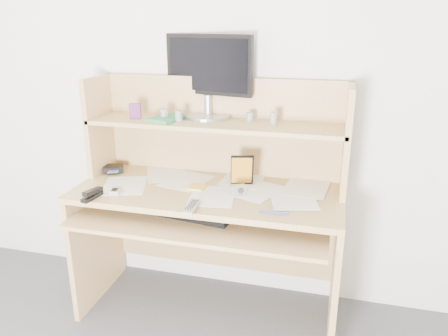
% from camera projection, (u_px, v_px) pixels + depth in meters
% --- Properties ---
extents(back_wall, '(3.60, 0.04, 2.50)m').
position_uv_depth(back_wall, '(223.00, 86.00, 2.42)').
color(back_wall, silver).
rests_on(back_wall, floor).
extents(desk, '(1.40, 0.70, 1.30)m').
position_uv_depth(desk, '(212.00, 194.00, 2.38)').
color(desk, tan).
rests_on(desk, floor).
extents(paper_clutter, '(1.32, 0.54, 0.01)m').
position_uv_depth(paper_clutter, '(207.00, 189.00, 2.29)').
color(paper_clutter, silver).
rests_on(paper_clutter, desk).
extents(keyboard, '(0.52, 0.25, 0.03)m').
position_uv_depth(keyboard, '(187.00, 211.00, 2.24)').
color(keyboard, black).
rests_on(keyboard, desk).
extents(tv_remote, '(0.06, 0.17, 0.02)m').
position_uv_depth(tv_remote, '(192.00, 207.00, 2.04)').
color(tv_remote, gray).
rests_on(tv_remote, paper_clutter).
extents(flip_phone, '(0.06, 0.09, 0.02)m').
position_uv_depth(flip_phone, '(116.00, 190.00, 2.24)').
color(flip_phone, '#BBBBBE').
rests_on(flip_phone, paper_clutter).
extents(stapler, '(0.05, 0.14, 0.04)m').
position_uv_depth(stapler, '(92.00, 194.00, 2.17)').
color(stapler, black).
rests_on(stapler, paper_clutter).
extents(wallet, '(0.15, 0.14, 0.03)m').
position_uv_depth(wallet, '(113.00, 168.00, 2.56)').
color(wallet, black).
rests_on(wallet, paper_clutter).
extents(sticky_note_pad, '(0.09, 0.09, 0.01)m').
position_uv_depth(sticky_note_pad, '(197.00, 187.00, 2.31)').
color(sticky_note_pad, gold).
rests_on(sticky_note_pad, desk).
extents(digital_camera, '(0.08, 0.06, 0.05)m').
position_uv_depth(digital_camera, '(237.00, 190.00, 2.21)').
color(digital_camera, '#A5A5A7').
rests_on(digital_camera, paper_clutter).
extents(game_case, '(0.12, 0.04, 0.17)m').
position_uv_depth(game_case, '(242.00, 170.00, 2.31)').
color(game_case, black).
rests_on(game_case, paper_clutter).
extents(blue_pen, '(0.14, 0.01, 0.01)m').
position_uv_depth(blue_pen, '(274.00, 213.00, 1.99)').
color(blue_pen, '#1939BF').
rests_on(blue_pen, paper_clutter).
extents(card_box, '(0.06, 0.03, 0.09)m').
position_uv_depth(card_box, '(135.00, 111.00, 2.38)').
color(card_box, maroon).
rests_on(card_box, desk).
extents(shelf_book, '(0.19, 0.22, 0.02)m').
position_uv_depth(shelf_book, '(167.00, 118.00, 2.36)').
color(shelf_book, '#378950').
rests_on(shelf_book, desk).
extents(chip_stack_a, '(0.04, 0.04, 0.06)m').
position_uv_depth(chip_stack_a, '(164.00, 114.00, 2.36)').
color(chip_stack_a, black).
rests_on(chip_stack_a, desk).
extents(chip_stack_b, '(0.04, 0.04, 0.06)m').
position_uv_depth(chip_stack_b, '(179.00, 116.00, 2.32)').
color(chip_stack_b, silver).
rests_on(chip_stack_b, desk).
extents(chip_stack_c, '(0.04, 0.04, 0.05)m').
position_uv_depth(chip_stack_c, '(250.00, 117.00, 2.31)').
color(chip_stack_c, black).
rests_on(chip_stack_c, desk).
extents(chip_stack_d, '(0.04, 0.04, 0.07)m').
position_uv_depth(chip_stack_d, '(274.00, 119.00, 2.24)').
color(chip_stack_d, silver).
rests_on(chip_stack_d, desk).
extents(monitor, '(0.51, 0.26, 0.45)m').
position_uv_depth(monitor, '(208.00, 74.00, 2.37)').
color(monitor, '#A3A3A8').
rests_on(monitor, desk).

